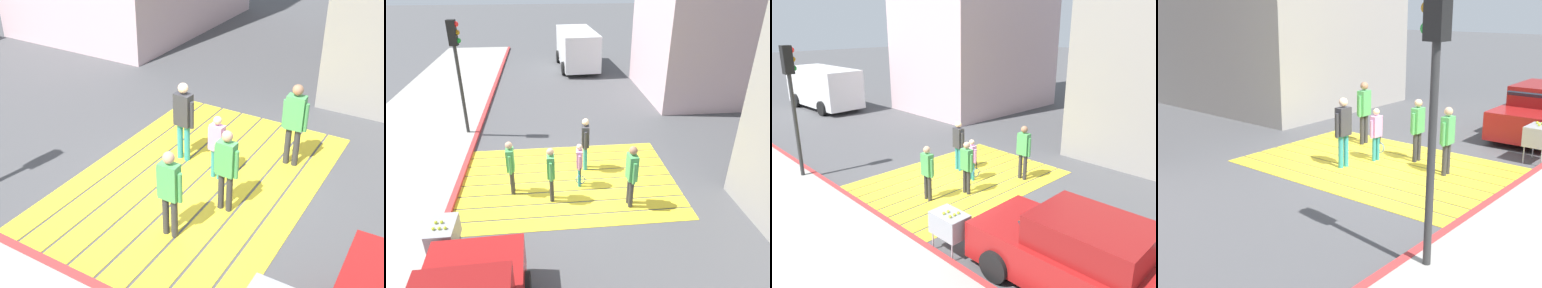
% 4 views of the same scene
% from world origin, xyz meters
% --- Properties ---
extents(ground_plane, '(120.00, 120.00, 0.00)m').
position_xyz_m(ground_plane, '(0.00, 0.00, 0.00)').
color(ground_plane, '#4C4C4F').
extents(crosswalk_stripes, '(6.40, 4.35, 0.01)m').
position_xyz_m(crosswalk_stripes, '(0.00, -0.00, 0.01)').
color(crosswalk_stripes, yellow).
rests_on(crosswalk_stripes, ground).
extents(curb_painted, '(0.16, 40.00, 0.13)m').
position_xyz_m(curb_painted, '(-3.25, 0.00, 0.07)').
color(curb_painted, '#BC3333').
rests_on(curb_painted, ground).
extents(pedestrian_adult_lead, '(0.22, 0.48, 1.62)m').
position_xyz_m(pedestrian_adult_lead, '(-0.53, -0.90, 0.94)').
color(pedestrian_adult_lead, '#333338').
rests_on(pedestrian_adult_lead, ground).
extents(pedestrian_adult_trailing, '(0.25, 0.51, 1.74)m').
position_xyz_m(pedestrian_adult_trailing, '(0.59, 0.66, 1.01)').
color(pedestrian_adult_trailing, teal).
rests_on(pedestrian_adult_trailing, ground).
extents(pedestrian_adult_side, '(0.25, 0.52, 1.79)m').
position_xyz_m(pedestrian_adult_side, '(1.55, -1.36, 1.04)').
color(pedestrian_adult_side, '#333338').
rests_on(pedestrian_adult_side, ground).
extents(pedestrian_teen_behind, '(0.22, 0.48, 1.63)m').
position_xyz_m(pedestrian_teen_behind, '(-1.62, -0.44, 0.95)').
color(pedestrian_teen_behind, '#333338').
rests_on(pedestrian_teen_behind, ground).
extents(pedestrian_child_with_racket, '(0.29, 0.42, 1.37)m').
position_xyz_m(pedestrian_child_with_racket, '(0.31, -0.28, 0.78)').
color(pedestrian_child_with_racket, teal).
rests_on(pedestrian_child_with_racket, ground).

